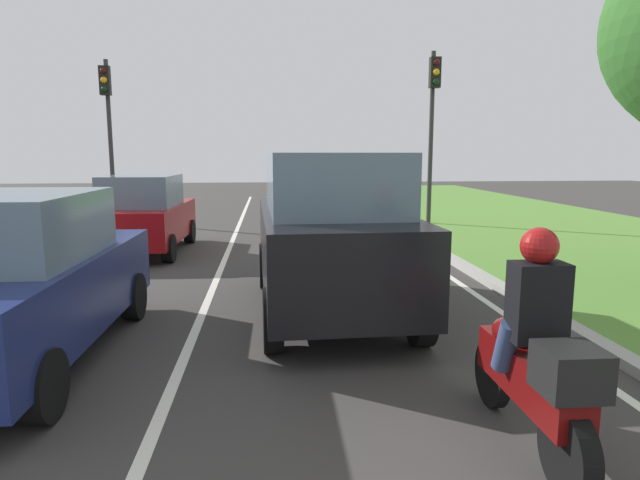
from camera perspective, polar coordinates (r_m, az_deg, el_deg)
The scene contains 12 objects.
ground_plane at distance 12.70m, azimuth -6.52°, elevation -1.24°, with size 60.00×60.00×0.00m, color #383533.
lane_line_center at distance 12.73m, azimuth -9.67°, elevation -1.27°, with size 0.12×32.00×0.01m, color silver.
lane_line_right_edge at distance 13.12m, azimuth 9.40°, elevation -0.95°, with size 0.12×32.00×0.01m, color silver.
grass_verge_right at distance 15.12m, azimuth 27.68°, elevation -0.45°, with size 9.00×48.00×0.06m, color #548433.
curb_right at distance 13.25m, azimuth 11.50°, elevation -0.67°, with size 0.24×48.00×0.12m, color #9E9B93.
car_suv_ahead at distance 7.67m, azimuth 1.06°, elevation 0.81°, with size 2.08×4.56×2.28m.
car_sedan_left_lane at distance 6.73m, azimuth -29.18°, elevation -3.69°, with size 1.90×4.33×1.86m.
car_hatchback_far at distance 13.02m, azimuth -17.90°, elevation 2.55°, with size 1.82×3.75×1.78m.
motorcycle at distance 4.55m, azimuth 21.53°, elevation -13.58°, with size 0.40×1.90×1.01m.
rider_person at distance 4.40m, azimuth 21.73°, elevation -5.86°, with size 0.50×0.40×1.16m.
traffic_light_near_right at distance 17.45m, azimuth 11.78°, elevation 13.34°, with size 0.32×0.50×5.33m.
traffic_light_overhead_left at distance 19.11m, azimuth -21.40°, elevation 12.28°, with size 0.32×0.50×5.21m.
Camera 1 is at (0.28, 1.51, 2.28)m, focal length 30.46 mm.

